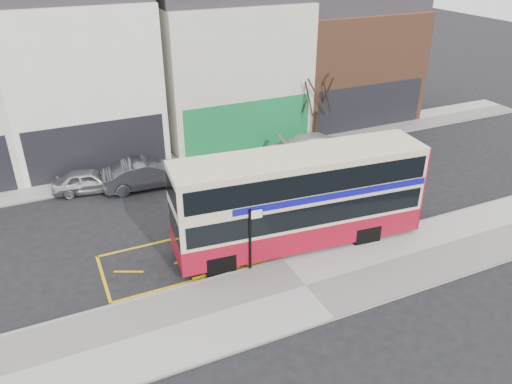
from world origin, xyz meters
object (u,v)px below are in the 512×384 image
car_white (318,145)px  street_tree_right (318,85)px  car_grey (146,174)px  car_silver (89,181)px  bus_stop_post (251,233)px  double_decker_bus (300,198)px

car_white → street_tree_right: bearing=-17.9°
car_grey → street_tree_right: street_tree_right is taller
car_silver → car_white: 13.40m
street_tree_right → car_white: bearing=-116.5°
bus_stop_post → car_grey: (-2.03, 9.19, -1.05)m
car_grey → street_tree_right: (11.46, 1.79, 3.03)m
double_decker_bus → street_tree_right: street_tree_right is taller
double_decker_bus → bus_stop_post: bearing=-154.4°
car_silver → street_tree_right: size_ratio=0.65×
double_decker_bus → car_silver: (-7.62, 8.89, -1.63)m
double_decker_bus → car_white: (5.74, 7.99, -1.55)m
double_decker_bus → car_white: double_decker_bus is taller
car_silver → bus_stop_post: bearing=-143.6°
street_tree_right → bus_stop_post: bearing=-130.7°
car_grey → car_white: 10.46m
car_silver → street_tree_right: street_tree_right is taller
car_grey → car_white: (10.46, -0.21, -0.07)m
car_silver → car_grey: (2.90, -0.70, 0.15)m
double_decker_bus → bus_stop_post: size_ratio=3.97×
car_silver → car_grey: 2.99m
car_grey → car_white: bearing=-89.4°
double_decker_bus → car_silver: size_ratio=2.99×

